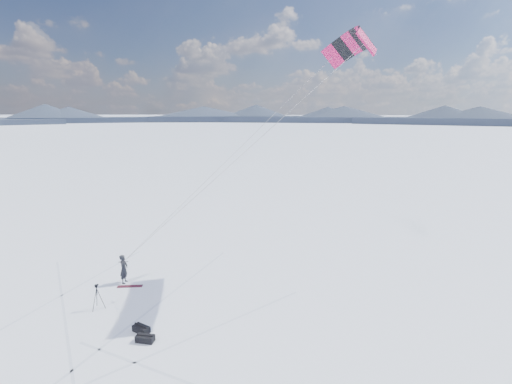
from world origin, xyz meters
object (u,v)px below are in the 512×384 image
(snowkiter, at_px, (125,283))
(gear_bag_b, at_px, (141,329))
(snowboard, at_px, (130,286))
(gear_bag_a, at_px, (145,338))
(tripod, at_px, (97,293))

(snowkiter, xyz_separation_m, gear_bag_b, (3.53, -4.10, 0.16))
(snowboard, bearing_deg, gear_bag_a, -69.39)
(snowboard, xyz_separation_m, gear_bag_b, (2.98, -3.74, 0.14))
(snowkiter, distance_m, tripod, 2.99)
(snowboard, relative_size, gear_bag_b, 1.60)
(snowkiter, bearing_deg, gear_bag_b, -149.51)
(snowboard, bearing_deg, tripod, -112.35)
(snowboard, distance_m, gear_bag_a, 5.58)
(gear_bag_a, relative_size, gear_bag_b, 0.93)
(snowkiter, height_order, gear_bag_a, snowkiter)
(tripod, relative_size, gear_bag_a, 1.64)
(gear_bag_b, bearing_deg, snowboard, 144.96)
(snowboard, height_order, gear_bag_a, gear_bag_a)
(snowboard, height_order, tripod, tripod)
(snowkiter, relative_size, snowboard, 1.23)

